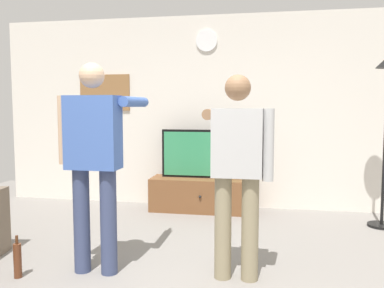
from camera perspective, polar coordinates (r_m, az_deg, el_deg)
The scene contains 8 objects.
back_wall at distance 5.84m, azimuth 3.61°, elevation 4.47°, with size 6.40×0.10×2.70m, color silver.
tv_stand at distance 5.64m, azimuth 1.54°, elevation -7.06°, with size 1.43×0.50×0.45m.
television at distance 5.59m, azimuth 1.63°, elevation -1.38°, with size 1.16×0.07×0.66m.
wall_clock at distance 5.87m, azimuth 2.05°, elevation 14.23°, with size 0.30×0.30×0.03m, color white.
framed_picture at distance 6.22m, azimuth -12.07°, elevation 7.03°, with size 0.76×0.04×0.53m, color olive.
person_standing_nearer_lamp at distance 3.55m, azimuth -13.49°, elevation -1.39°, with size 0.63×0.78×1.79m.
person_standing_nearer_couch at distance 3.35m, azimuth 6.31°, elevation -2.94°, with size 0.58×0.78×1.68m.
beverage_bottle at distance 3.83m, azimuth -23.18°, elevation -14.67°, with size 0.07×0.07×0.36m.
Camera 1 is at (0.71, -2.84, 1.43)m, focal length 38.20 mm.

